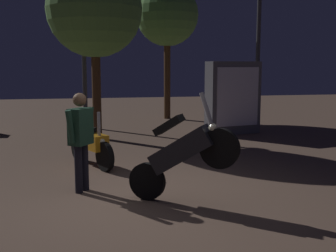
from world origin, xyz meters
TOP-DOWN VIEW (x-y plane):
  - ground_plane at (0.00, 0.00)m, footprint 40.00×40.00m
  - motorcycle_black_foreground at (0.51, -0.22)m, footprint 1.43×1.01m
  - motorcycle_orange_parked_left at (-0.72, 2.41)m, footprint 0.82×1.53m
  - person_rider_beside at (-0.90, 0.69)m, footprint 0.47×0.58m
  - streetlamp_near at (4.88, 7.27)m, footprint 0.36×0.36m
  - streetlamp_far at (-0.78, 7.71)m, footprint 0.36×0.36m
  - tree_left_bg at (2.25, 9.47)m, footprint 2.28×2.28m
  - tree_center_bg at (-0.49, 5.57)m, footprint 2.53×2.53m
  - kiosk_billboard at (3.44, 5.65)m, footprint 1.67×0.81m

SIDE VIEW (x-z plane):
  - ground_plane at x=0.00m, z-range 0.00..0.00m
  - motorcycle_orange_parked_left at x=-0.72m, z-range -0.12..0.99m
  - motorcycle_black_foreground at x=0.51m, z-range -0.07..1.56m
  - person_rider_beside at x=-0.90m, z-range 0.14..1.71m
  - kiosk_billboard at x=3.44m, z-range 0.00..2.10m
  - streetlamp_far at x=-0.78m, z-range 0.64..5.02m
  - streetlamp_near at x=4.88m, z-range 0.69..5.99m
  - tree_center_bg at x=-0.49m, z-range 1.08..5.79m
  - tree_left_bg at x=2.25m, z-range 1.31..6.27m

